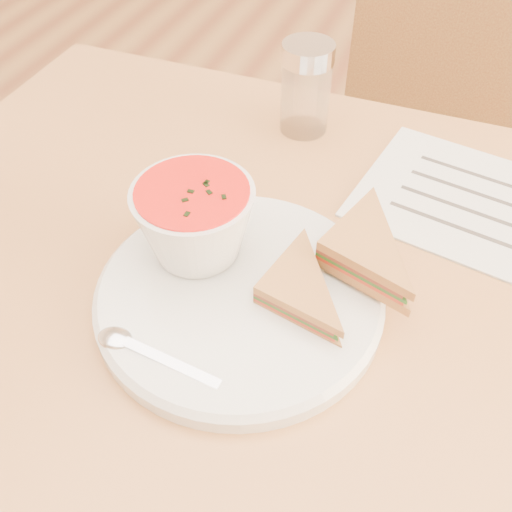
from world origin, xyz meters
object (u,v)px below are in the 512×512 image
at_px(plate, 239,296).
at_px(soup_bowl, 195,224).
at_px(chair_far, 408,164).
at_px(condiment_shaker, 306,88).
at_px(dining_table, 280,428).

distance_m(plate, soup_bowl, 0.08).
height_order(chair_far, condiment_shaker, chair_far).
bearing_deg(condiment_shaker, chair_far, 68.31).
height_order(chair_far, plate, chair_far).
bearing_deg(condiment_shaker, soup_bowl, -95.17).
bearing_deg(chair_far, soup_bowl, 83.86).
height_order(plate, condiment_shaker, condiment_shaker).
bearing_deg(plate, condiment_shaker, 96.16).
bearing_deg(plate, soup_bowl, 151.51).
relative_size(soup_bowl, condiment_shaker, 1.00).
bearing_deg(plate, dining_table, 64.79).
xyz_separation_m(dining_table, soup_bowl, (-0.09, -0.04, 0.43)).
height_order(dining_table, soup_bowl, soup_bowl).
height_order(dining_table, plate, plate).
xyz_separation_m(plate, soup_bowl, (-0.06, 0.03, 0.05)).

